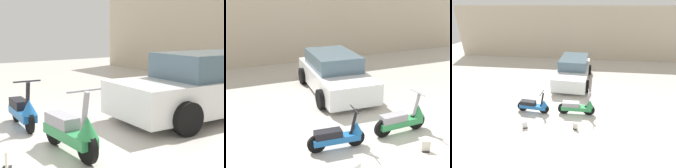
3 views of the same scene
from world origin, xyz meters
The scene contains 7 objects.
ground_plane centered at (0.00, 0.00, 0.00)m, with size 28.00×28.00×0.00m, color beige.
wall_back centered at (0.00, 8.67, 2.00)m, with size 19.60×0.12×4.00m, color beige.
scooter_front_left centered at (-1.24, 0.65, 0.34)m, with size 1.36×0.49×0.95m.
scooter_front_right centered at (0.54, 0.72, 0.37)m, with size 1.49×0.53×1.04m.
car_rear_left centered at (0.11, 4.16, 0.65)m, with size 2.13×4.09×1.36m.
placard_near_left_scooter centered at (-1.31, -0.39, 0.11)m, with size 0.20×0.17×0.26m.
placard_near_right_scooter centered at (0.50, -0.24, 0.11)m, with size 0.20×0.17×0.26m.
Camera 3 is at (0.71, -5.26, 4.08)m, focal length 28.00 mm.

